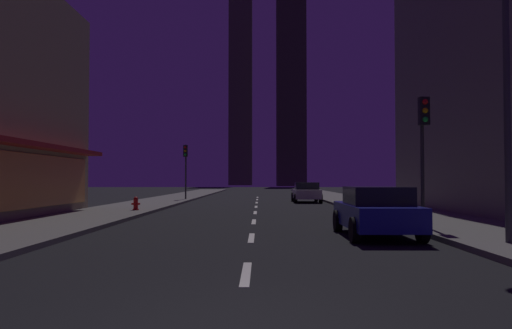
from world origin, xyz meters
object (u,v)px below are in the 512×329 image
object	(u,v)px
car_parked_far	(306,192)
traffic_light_near_right	(423,132)
traffic_light_far_left	(186,160)
car_parked_near	(376,211)
fire_hydrant_far_left	(136,204)
street_lamp_right	(472,39)

from	to	relation	value
car_parked_far	traffic_light_near_right	bearing A→B (deg)	-84.50
car_parked_far	traffic_light_far_left	world-z (taller)	traffic_light_far_left
car_parked_near	fire_hydrant_far_left	bearing A→B (deg)	133.94
traffic_light_near_right	traffic_light_far_left	distance (m)	24.29
car_parked_near	street_lamp_right	xyz separation A→B (m)	(1.78, -2.40, 4.33)
traffic_light_near_right	car_parked_far	bearing A→B (deg)	95.50
car_parked_far	traffic_light_near_right	world-z (taller)	traffic_light_near_right
traffic_light_far_left	car_parked_far	bearing A→B (deg)	-12.05
fire_hydrant_far_left	traffic_light_far_left	bearing A→B (deg)	88.28
car_parked_near	car_parked_far	distance (m)	21.24
street_lamp_right	traffic_light_near_right	bearing A→B (deg)	88.24
traffic_light_far_left	car_parked_near	bearing A→B (deg)	-68.57
car_parked_near	traffic_light_far_left	bearing A→B (deg)	111.43
fire_hydrant_far_left	traffic_light_far_left	distance (m)	13.60
car_parked_near	fire_hydrant_far_left	xyz separation A→B (m)	(-9.50, 9.86, -0.29)
traffic_light_near_right	traffic_light_far_left	size ratio (longest dim) A/B	1.00
car_parked_near	street_lamp_right	distance (m)	5.25
traffic_light_far_left	traffic_light_near_right	bearing A→B (deg)	-63.08
car_parked_far	street_lamp_right	bearing A→B (deg)	-85.69
traffic_light_near_right	street_lamp_right	distance (m)	4.34
fire_hydrant_far_left	traffic_light_near_right	world-z (taller)	traffic_light_near_right
car_parked_near	traffic_light_far_left	distance (m)	25.02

